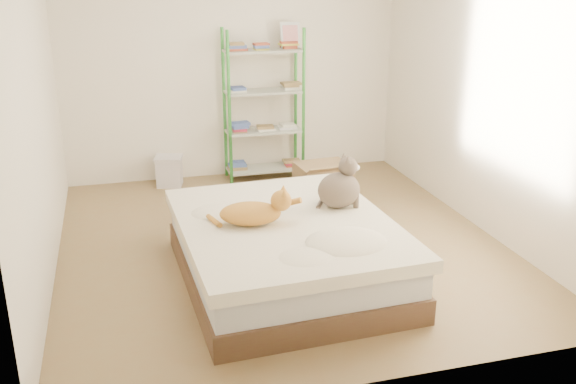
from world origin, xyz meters
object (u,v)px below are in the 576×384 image
object	(u,v)px
orange_cat	(250,211)
bed	(286,250)
white_bin	(169,171)
shelf_unit	(264,105)
grey_cat	(339,182)
cardboard_box	(323,181)

from	to	relation	value
orange_cat	bed	bearing A→B (deg)	11.35
orange_cat	white_bin	bearing A→B (deg)	109.72
shelf_unit	white_bin	bearing A→B (deg)	-178.39
orange_cat	white_bin	size ratio (longest dim) A/B	1.57
bed	orange_cat	bearing A→B (deg)	177.88
bed	grey_cat	xyz separation A→B (m)	(0.48, 0.17, 0.46)
white_bin	cardboard_box	bearing A→B (deg)	-29.11
shelf_unit	cardboard_box	xyz separation A→B (m)	(0.42, -0.88, -0.66)
shelf_unit	white_bin	xyz separation A→B (m)	(-1.10, -0.03, -0.67)
bed	cardboard_box	xyz separation A→B (m)	(0.86, 1.69, -0.06)
shelf_unit	white_bin	world-z (taller)	shelf_unit
white_bin	orange_cat	bearing A→B (deg)	-81.40
orange_cat	grey_cat	distance (m)	0.78
grey_cat	white_bin	size ratio (longest dim) A/B	1.21
orange_cat	grey_cat	size ratio (longest dim) A/B	1.30
bed	white_bin	size ratio (longest dim) A/B	5.83
shelf_unit	cardboard_box	size ratio (longest dim) A/B	3.07
cardboard_box	white_bin	xyz separation A→B (m)	(-1.52, 0.85, -0.02)
bed	shelf_unit	distance (m)	2.68
orange_cat	grey_cat	bearing A→B (deg)	23.60
cardboard_box	grey_cat	bearing A→B (deg)	-108.73
cardboard_box	orange_cat	bearing A→B (deg)	-128.67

